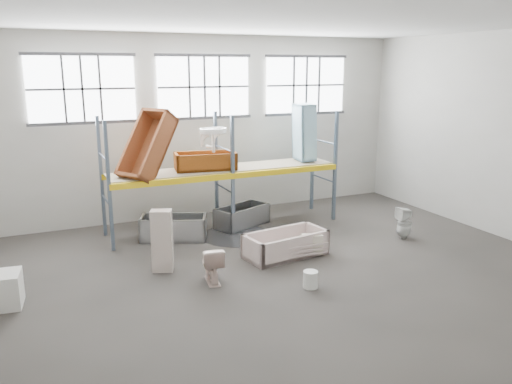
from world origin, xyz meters
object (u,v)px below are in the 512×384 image
bathtub_beige (286,244)px  rust_tub_flat (205,161)px  blue_tub_upright (304,132)px  bucket (310,279)px  cistern_tall (162,241)px  toilet_white (404,223)px  steel_tub_right (242,216)px  toilet_beige (212,264)px  steel_tub_left (174,228)px

bathtub_beige → rust_tub_flat: bearing=103.2°
blue_tub_upright → bucket: (-2.25, -4.30, -2.23)m
cistern_tall → toilet_white: bearing=17.9°
bathtub_beige → blue_tub_upright: (1.89, 2.58, 2.12)m
steel_tub_right → toilet_white: bearing=-38.6°
toilet_beige → steel_tub_right: size_ratio=0.50×
toilet_beige → bucket: toilet_beige is taller
bathtub_beige → steel_tub_left: (-1.98, 2.14, 0.02)m
steel_tub_left → bucket: (1.62, -3.87, -0.12)m
blue_tub_upright → toilet_beige: bearing=-140.0°
steel_tub_right → blue_tub_upright: size_ratio=0.97×
steel_tub_left → rust_tub_flat: size_ratio=1.04×
blue_tub_upright → bucket: bearing=-117.6°
toilet_white → steel_tub_right: (-3.26, 2.60, -0.13)m
bathtub_beige → toilet_white: toilet_white is taller
steel_tub_left → blue_tub_upright: blue_tub_upright is taller
bathtub_beige → blue_tub_upright: bearing=45.6°
cistern_tall → toilet_white: size_ratio=1.65×
steel_tub_left → rust_tub_flat: (0.99, 0.39, 1.53)m
rust_tub_flat → blue_tub_upright: size_ratio=1.00×
blue_tub_upright → bucket: size_ratio=4.62×
rust_tub_flat → toilet_beige: bearing=-107.3°
steel_tub_left → blue_tub_upright: bearing=6.4°
toilet_white → steel_tub_left: toilet_white is taller
steel_tub_right → steel_tub_left: bearing=-170.9°
toilet_white → rust_tub_flat: bearing=-117.2°
bathtub_beige → steel_tub_right: (-0.03, 2.46, -0.00)m
cistern_tall → bucket: cistern_tall is taller
toilet_beige → bucket: bearing=156.6°
cistern_tall → steel_tub_left: (0.75, 1.87, -0.36)m
cistern_tall → steel_tub_right: bearing=60.9°
bathtub_beige → toilet_white: 3.23m
bathtub_beige → cistern_tall: size_ratio=1.41×
steel_tub_right → blue_tub_upright: bearing=3.6°
bathtub_beige → toilet_white: (3.22, -0.15, 0.13)m
steel_tub_right → rust_tub_flat: rust_tub_flat is taller
toilet_beige → bathtub_beige: bearing=-151.9°
steel_tub_left → rust_tub_flat: 1.86m
steel_tub_left → steel_tub_right: (1.95, 0.31, -0.02)m
bathtub_beige → rust_tub_flat: (-0.99, 2.53, 1.55)m
cistern_tall → steel_tub_left: size_ratio=0.82×
cistern_tall → steel_tub_right: 3.49m
bathtub_beige → bucket: bathtub_beige is taller
cistern_tall → steel_tub_left: cistern_tall is taller
bathtub_beige → toilet_beige: size_ratio=2.49×
bathtub_beige → rust_tub_flat: rust_tub_flat is taller
steel_tub_left → steel_tub_right: steel_tub_left is taller
bathtub_beige → rust_tub_flat: 3.13m
blue_tub_upright → steel_tub_left: bearing=-173.6°
toilet_beige → steel_tub_right: (1.96, 3.13, -0.10)m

